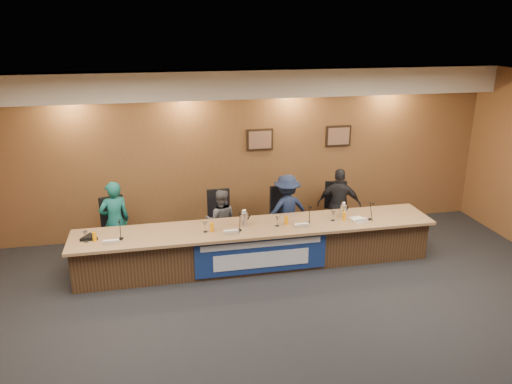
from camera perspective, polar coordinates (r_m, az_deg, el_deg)
floor at (r=6.79m, az=4.40°, el=-17.36°), size 10.00×10.00×0.00m
ceiling at (r=5.54m, az=5.23°, el=10.41°), size 10.00×8.00×0.04m
wall_back at (r=9.68m, az=-1.92°, el=4.49°), size 10.00×0.04×3.20m
soffit at (r=9.19m, az=-1.74°, el=12.28°), size 10.00×0.50×0.50m
dais_body at (r=8.62m, az=0.03°, el=-6.21°), size 6.00×0.80×0.70m
dais_top at (r=8.42m, az=0.10°, el=-4.05°), size 6.10×0.95×0.05m
banner at (r=8.24m, az=0.63°, el=-7.23°), size 2.20×0.02×0.65m
banner_text_upper at (r=8.15m, az=0.65°, el=-6.00°), size 2.00×0.01×0.10m
banner_text_lower at (r=8.27m, az=0.65°, el=-7.76°), size 1.60×0.01×0.28m
wall_photo_left at (r=9.67m, az=0.44°, el=6.00°), size 0.52×0.04×0.42m
wall_photo_right at (r=10.12m, az=9.38°, el=6.34°), size 0.52×0.04×0.42m
panelist_a at (r=9.03m, az=-15.82°, el=-3.21°), size 0.61×0.49×1.44m
panelist_b at (r=9.11m, az=-4.04°, el=-3.24°), size 0.63×0.53×1.17m
panelist_c at (r=9.31m, az=3.53°, el=-2.07°), size 0.96×0.65×1.37m
panelist_d at (r=9.61m, az=9.48°, el=-1.46°), size 0.90×0.63×1.42m
office_chair_a at (r=9.21m, az=-15.65°, el=-4.38°), size 0.60×0.60×0.08m
office_chair_b at (r=9.24m, az=-4.11°, el=-3.60°), size 0.49×0.49×0.08m
office_chair_c at (r=9.47m, az=3.34°, el=-3.01°), size 0.58×0.58×0.08m
office_chair_d at (r=9.78m, az=9.20°, el=-2.51°), size 0.56×0.56×0.08m
nameplate_a at (r=8.03m, az=-16.29°, el=-5.51°), size 0.24×0.08×0.10m
microphone_a at (r=8.20m, az=-15.14°, el=-5.14°), size 0.07×0.07×0.02m
juice_glass_a at (r=8.22m, az=-17.98°, el=-4.89°), size 0.06×0.06×0.15m
water_glass_a at (r=8.23m, az=-18.91°, el=-4.85°), size 0.08×0.08×0.18m
nameplate_b at (r=8.07m, az=-2.79°, el=-4.59°), size 0.24×0.08×0.10m
microphone_b at (r=8.23m, az=-1.89°, el=-4.37°), size 0.07×0.07×0.02m
juice_glass_b at (r=8.20m, az=-5.05°, el=-4.04°), size 0.06×0.06×0.15m
water_glass_b at (r=8.18m, az=-5.83°, el=-3.99°), size 0.08×0.08×0.18m
nameplate_c at (r=8.37m, az=5.41°, el=-3.78°), size 0.24×0.08×0.10m
microphone_c at (r=8.55m, az=6.00°, el=-3.54°), size 0.07×0.07×0.02m
juice_glass_c at (r=8.46m, az=3.47°, el=-3.24°), size 0.06×0.06×0.15m
water_glass_c at (r=8.38m, az=2.46°, el=-3.34°), size 0.08×0.08×0.18m
nameplate_d at (r=8.72m, az=11.96°, el=-3.17°), size 0.24×0.08×0.10m
microphone_d at (r=8.89m, az=12.85°, el=-3.04°), size 0.07×0.07×0.02m
juice_glass_d at (r=8.75m, az=10.03°, el=-2.76°), size 0.06×0.06×0.15m
water_glass_d at (r=8.70m, az=8.80°, el=-2.70°), size 0.08×0.08×0.18m
carafe_mid at (r=8.37m, az=-1.38°, el=-3.14°), size 0.13×0.13×0.24m
carafe_right at (r=8.87m, az=9.94°, el=-2.15°), size 0.11×0.11×0.23m
speakerphone at (r=8.34m, az=-18.52°, el=-4.95°), size 0.32×0.32×0.05m
paper_stack at (r=8.86m, az=11.65°, el=-3.09°), size 0.26×0.33×0.01m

